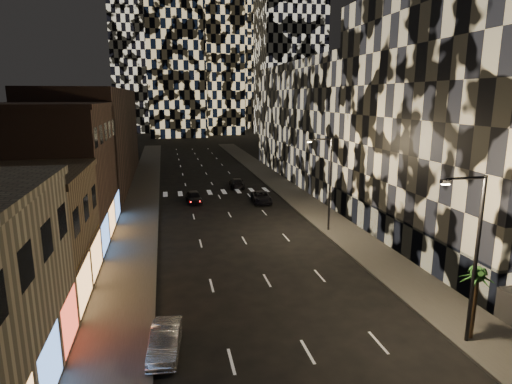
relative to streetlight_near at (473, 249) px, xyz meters
name	(u,v)px	position (x,y,z in m)	size (l,w,h in m)	color
sidewalk_left	(142,195)	(-18.35, 40.00, -5.28)	(4.00, 120.00, 0.15)	#47443F
sidewalk_right	(286,188)	(1.65, 40.00, -5.28)	(4.00, 120.00, 0.15)	#47443F
curb_left	(158,194)	(-16.25, 40.00, -5.28)	(0.20, 120.00, 0.15)	#4C4C47
curb_right	(272,189)	(-0.45, 40.00, -5.28)	(0.20, 120.00, 0.15)	#4C4C47
retail_tan	(6,239)	(-25.35, 11.00, -1.35)	(10.00, 10.00, 8.00)	#7F674C
retail_brown	(51,175)	(-25.35, 23.50, 0.65)	(10.00, 15.00, 12.00)	brown
retail_filler_left	(95,137)	(-25.35, 50.00, 1.65)	(10.00, 40.00, 14.00)	brown
midrise_right	(481,120)	(11.65, 14.50, 5.65)	(16.00, 25.00, 22.00)	#232326
midrise_base	(392,231)	(3.95, 14.50, -3.85)	(0.60, 25.00, 3.00)	#383838
midrise_filler_right	(335,122)	(11.65, 47.00, 3.65)	(16.00, 40.00, 18.00)	#232326
streetlight_near	(473,249)	(0.00, 0.00, 0.00)	(2.55, 0.25, 9.00)	black
streetlight_far	(328,178)	(0.00, 20.00, 0.00)	(2.55, 0.25, 9.00)	black
car_silver_parked	(165,341)	(-15.55, 2.42, -4.67)	(1.45, 4.16, 1.37)	#A3A4A9
car_dark_midlane	(194,197)	(-11.85, 34.40, -4.61)	(1.74, 4.33, 1.48)	black
car_dark_oncoming	(237,183)	(-5.10, 42.36, -4.67)	(1.93, 4.74, 1.38)	black
car_dark_rightlane	(261,197)	(-3.62, 32.76, -4.67)	(2.25, 4.88, 1.36)	black
palm_tree	(477,280)	(0.65, 0.22, -1.89)	(2.05, 2.03, 4.02)	#47331E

